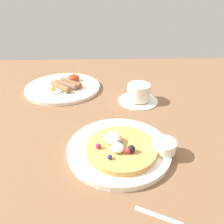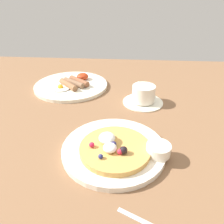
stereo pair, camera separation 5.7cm
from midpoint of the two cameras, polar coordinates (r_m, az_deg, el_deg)
The scene contains 8 objects.
ground_plane at distance 62.16cm, azimuth -2.93°, elevation -4.43°, with size 193.74×126.79×3.00cm, color brown.
pancake_plate at distance 51.63cm, azimuth 3.66°, elevation -9.79°, with size 24.40×24.40×1.39cm, color white.
pancake_with_berries at distance 49.39cm, azimuth 3.92°, elevation -9.55°, with size 16.23×16.23×3.60cm.
syrup_ramekin at distance 49.94cm, azimuth 15.45°, elevation -9.67°, with size 5.47×5.47×2.56cm.
breakfast_plate at distance 84.94cm, azimuth -8.88°, elevation 6.91°, with size 27.88×27.88×1.23cm, color white.
fried_breakfast at distance 83.72cm, azimuth -8.11°, elevation 7.84°, with size 13.95×15.31×2.73cm.
coffee_saucer at distance 73.41cm, azimuth 10.39°, elevation 2.66°, with size 13.39×13.39×0.79cm, color white.
coffee_cup at distance 72.15cm, azimuth 10.57°, elevation 4.95°, with size 7.54×10.24×5.34cm.
Camera 2 is at (10.01, -50.47, 33.97)cm, focal length 34.48 mm.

